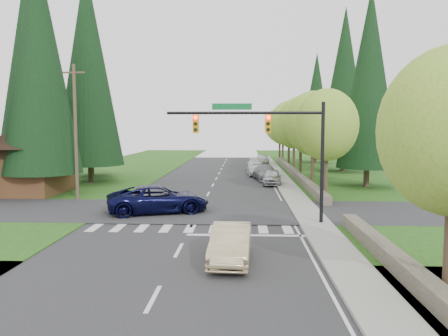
# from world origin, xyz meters

# --- Properties ---
(ground) EXTENTS (120.00, 120.00, 0.00)m
(ground) POSITION_xyz_m (0.00, 0.00, 0.00)
(ground) COLOR #28282B
(ground) RESTS_ON ground
(grass_east) EXTENTS (14.00, 110.00, 0.06)m
(grass_east) POSITION_xyz_m (13.00, 20.00, 0.03)
(grass_east) COLOR #214312
(grass_east) RESTS_ON ground
(grass_west) EXTENTS (14.00, 110.00, 0.06)m
(grass_west) POSITION_xyz_m (-13.00, 20.00, 0.03)
(grass_west) COLOR #214312
(grass_west) RESTS_ON ground
(cross_street) EXTENTS (120.00, 8.00, 0.10)m
(cross_street) POSITION_xyz_m (0.00, 8.00, 0.00)
(cross_street) COLOR #28282B
(cross_street) RESTS_ON ground
(sidewalk_east) EXTENTS (1.80, 80.00, 0.13)m
(sidewalk_east) POSITION_xyz_m (6.90, 22.00, 0.07)
(sidewalk_east) COLOR gray
(sidewalk_east) RESTS_ON ground
(curb_east) EXTENTS (0.20, 80.00, 0.13)m
(curb_east) POSITION_xyz_m (6.05, 22.00, 0.07)
(curb_east) COLOR gray
(curb_east) RESTS_ON ground
(stone_wall_south) EXTENTS (0.70, 14.00, 0.70)m
(stone_wall_south) POSITION_xyz_m (8.60, -3.00, 0.35)
(stone_wall_south) COLOR #4C4438
(stone_wall_south) RESTS_ON ground
(stone_wall_north) EXTENTS (0.70, 40.00, 0.70)m
(stone_wall_north) POSITION_xyz_m (8.60, 30.00, 0.35)
(stone_wall_north) COLOR #4C4438
(stone_wall_north) RESTS_ON ground
(traffic_signal) EXTENTS (8.70, 0.37, 6.80)m
(traffic_signal) POSITION_xyz_m (4.37, 4.50, 4.98)
(traffic_signal) COLOR black
(traffic_signal) RESTS_ON ground
(brown_building) EXTENTS (8.40, 8.40, 5.40)m
(brown_building) POSITION_xyz_m (-15.00, 15.00, 3.14)
(brown_building) COLOR #4C2D19
(brown_building) RESTS_ON ground
(utility_pole) EXTENTS (1.60, 0.24, 10.00)m
(utility_pole) POSITION_xyz_m (-9.50, 12.00, 5.14)
(utility_pole) COLOR #473828
(utility_pole) RESTS_ON ground
(decid_tree_0) EXTENTS (4.80, 4.80, 8.37)m
(decid_tree_0) POSITION_xyz_m (9.20, 14.00, 5.60)
(decid_tree_0) COLOR #38281C
(decid_tree_0) RESTS_ON ground
(decid_tree_1) EXTENTS (5.20, 5.20, 8.80)m
(decid_tree_1) POSITION_xyz_m (9.30, 21.00, 5.80)
(decid_tree_1) COLOR #38281C
(decid_tree_1) RESTS_ON ground
(decid_tree_2) EXTENTS (5.00, 5.00, 8.82)m
(decid_tree_2) POSITION_xyz_m (9.10, 28.00, 5.93)
(decid_tree_2) COLOR #38281C
(decid_tree_2) RESTS_ON ground
(decid_tree_3) EXTENTS (5.00, 5.00, 8.55)m
(decid_tree_3) POSITION_xyz_m (9.20, 35.00, 5.66)
(decid_tree_3) COLOR #38281C
(decid_tree_3) RESTS_ON ground
(decid_tree_4) EXTENTS (5.40, 5.40, 9.18)m
(decid_tree_4) POSITION_xyz_m (9.30, 42.00, 6.06)
(decid_tree_4) COLOR #38281C
(decid_tree_4) RESTS_ON ground
(decid_tree_5) EXTENTS (4.80, 4.80, 8.30)m
(decid_tree_5) POSITION_xyz_m (9.10, 49.00, 5.53)
(decid_tree_5) COLOR #38281C
(decid_tree_5) RESTS_ON ground
(decid_tree_6) EXTENTS (5.20, 5.20, 8.86)m
(decid_tree_6) POSITION_xyz_m (9.20, 56.00, 5.86)
(decid_tree_6) COLOR #38281C
(decid_tree_6) RESTS_ON ground
(conifer_w_a) EXTENTS (6.12, 6.12, 19.80)m
(conifer_w_a) POSITION_xyz_m (-13.00, 14.00, 10.79)
(conifer_w_a) COLOR #38281C
(conifer_w_a) RESTS_ON ground
(conifer_w_b) EXTENTS (5.44, 5.44, 17.80)m
(conifer_w_b) POSITION_xyz_m (-16.00, 18.00, 9.79)
(conifer_w_b) COLOR #38281C
(conifer_w_b) RESTS_ON ground
(conifer_w_c) EXTENTS (6.46, 6.46, 20.80)m
(conifer_w_c) POSITION_xyz_m (-12.00, 22.00, 11.29)
(conifer_w_c) COLOR #38281C
(conifer_w_c) RESTS_ON ground
(conifer_w_e) EXTENTS (5.78, 5.78, 18.80)m
(conifer_w_e) POSITION_xyz_m (-14.00, 28.00, 10.29)
(conifer_w_e) COLOR #38281C
(conifer_w_e) RESTS_ON ground
(conifer_e_a) EXTENTS (5.44, 5.44, 17.80)m
(conifer_e_a) POSITION_xyz_m (14.00, 20.00, 9.79)
(conifer_e_a) COLOR #38281C
(conifer_e_a) RESTS_ON ground
(conifer_e_b) EXTENTS (6.12, 6.12, 19.80)m
(conifer_e_b) POSITION_xyz_m (15.00, 34.00, 10.79)
(conifer_e_b) COLOR #38281C
(conifer_e_b) RESTS_ON ground
(conifer_e_c) EXTENTS (5.10, 5.10, 16.80)m
(conifer_e_c) POSITION_xyz_m (14.00, 48.00, 9.29)
(conifer_e_c) COLOR #38281C
(conifer_e_c) RESTS_ON ground
(sedan_champagne) EXTENTS (1.72, 4.50, 1.46)m
(sedan_champagne) POSITION_xyz_m (2.34, -2.48, 0.73)
(sedan_champagne) COLOR beige
(sedan_champagne) RESTS_ON ground
(suv_navy) EXTENTS (6.96, 4.77, 1.77)m
(suv_navy) POSITION_xyz_m (-2.52, 7.38, 0.88)
(suv_navy) COLOR black
(suv_navy) RESTS_ON ground
(parked_car_a) EXTENTS (2.05, 4.36, 1.44)m
(parked_car_a) POSITION_xyz_m (5.60, 21.56, 0.72)
(parked_car_a) COLOR #B3B3B8
(parked_car_a) RESTS_ON ground
(parked_car_b) EXTENTS (2.84, 5.50, 1.52)m
(parked_car_b) POSITION_xyz_m (5.19, 25.04, 0.76)
(parked_car_b) COLOR slate
(parked_car_b) RESTS_ON ground
(parked_car_c) EXTENTS (1.83, 4.52, 1.46)m
(parked_car_c) POSITION_xyz_m (4.20, 29.52, 0.73)
(parked_car_c) COLOR #B4B3B9
(parked_car_c) RESTS_ON ground
(parked_car_d) EXTENTS (2.27, 4.94, 1.64)m
(parked_car_d) POSITION_xyz_m (4.35, 36.00, 0.82)
(parked_car_d) COLOR silver
(parked_car_d) RESTS_ON ground
(parked_car_e) EXTENTS (2.61, 5.12, 1.42)m
(parked_car_e) POSITION_xyz_m (5.60, 43.98, 0.71)
(parked_car_e) COLOR #B5B5BA
(parked_car_e) RESTS_ON ground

